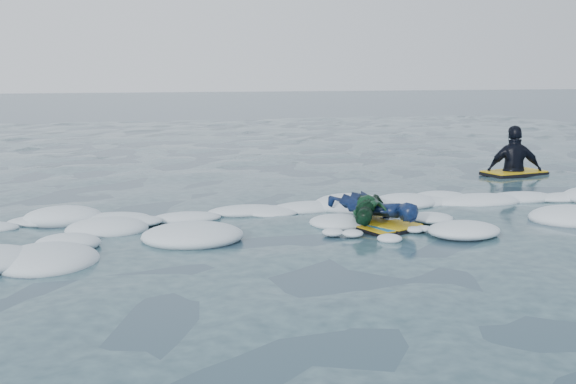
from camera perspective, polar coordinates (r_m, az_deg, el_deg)
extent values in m
plane|color=#182739|center=(8.84, 4.30, -3.52)|extent=(120.00, 120.00, 0.00)
cube|color=black|center=(9.41, 7.42, -2.57)|extent=(0.94, 1.11, 0.05)
cube|color=gold|center=(9.40, 7.43, -2.37)|extent=(0.91, 1.08, 0.02)
imported|color=#0B1E51|center=(9.60, 6.87, -1.24)|extent=(1.06, 1.55, 0.35)
cube|color=black|center=(9.18, 6.88, -2.90)|extent=(0.58, 0.80, 0.04)
cube|color=gold|center=(9.17, 6.88, -2.76)|extent=(0.56, 0.78, 0.01)
cube|color=#1668A9|center=(9.17, 6.88, -2.70)|extent=(0.31, 0.69, 0.00)
imported|color=#113F20|center=(9.32, 6.44, -1.48)|extent=(0.94, 1.19, 0.41)
cube|color=black|center=(14.57, 17.43, 1.41)|extent=(1.31, 0.86, 0.06)
cube|color=gold|center=(14.57, 17.44, 1.57)|extent=(1.28, 0.83, 0.02)
imported|color=black|center=(14.57, 17.43, 1.48)|extent=(1.14, 0.71, 1.81)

